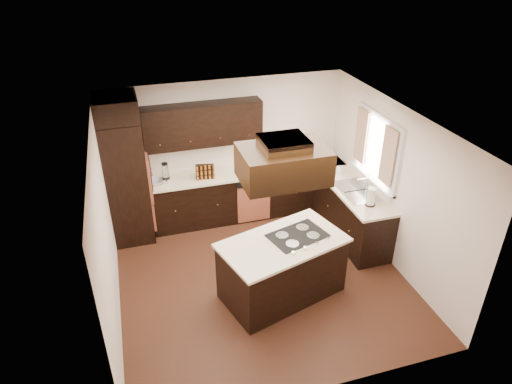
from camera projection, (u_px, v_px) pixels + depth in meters
floor at (261, 277)px, 7.01m from camera, size 4.20×4.20×0.02m
ceiling at (262, 122)px, 5.77m from camera, size 4.20×4.20×0.02m
wall_back at (226, 148)px, 8.15m from camera, size 4.20×0.02×2.50m
wall_front at (323, 311)px, 4.63m from camera, size 4.20×0.02×2.50m
wall_left at (105, 231)px, 5.86m from camera, size 0.02×4.20×2.50m
wall_right at (394, 186)px, 6.91m from camera, size 0.02×4.20×2.50m
oven_column at (127, 181)px, 7.46m from camera, size 0.65×0.75×2.12m
wall_oven_face at (148, 175)px, 7.52m from camera, size 0.05×0.62×0.78m
base_cabinets_back at (234, 195)px, 8.30m from camera, size 2.93×0.60×0.88m
base_cabinets_right at (344, 205)px, 7.99m from camera, size 0.60×2.40×0.88m
countertop_back at (233, 173)px, 8.06m from camera, size 2.93×0.63×0.04m
countertop_right at (346, 182)px, 7.75m from camera, size 0.63×2.40×0.04m
upper_cabinets at (203, 125)px, 7.61m from camera, size 2.00×0.34×0.72m
dishwasher_front at (254, 203)px, 8.14m from camera, size 0.60×0.05×0.72m
window_frame at (377, 148)px, 7.16m from camera, size 0.06×1.32×1.12m
window_pane at (378, 148)px, 7.17m from camera, size 0.00×1.20×1.00m
curtain_left at (388, 157)px, 6.77m from camera, size 0.02×0.34×0.90m
curtain_right at (361, 136)px, 7.48m from camera, size 0.02×0.34×0.90m
sink_rim at (356, 191)px, 7.45m from camera, size 0.52×0.84×0.01m
island at (282, 269)px, 6.47m from camera, size 1.83×1.32×0.88m
island_top at (283, 243)px, 6.24m from camera, size 1.91×1.40×0.04m
cooktop at (297, 235)px, 6.35m from camera, size 0.89×0.72×0.01m
range_hood at (283, 164)px, 5.50m from camera, size 1.05×0.72×0.42m
hood_duct at (284, 143)px, 5.37m from camera, size 0.55×0.50×0.13m
blender_base at (166, 181)px, 7.65m from camera, size 0.15×0.15×0.10m
blender_pitcher at (165, 172)px, 7.56m from camera, size 0.13×0.13×0.26m
spice_rack at (205, 172)px, 7.78m from camera, size 0.32×0.14×0.26m
mixing_bowl at (155, 182)px, 7.65m from camera, size 0.31×0.31×0.07m
soap_bottle at (338, 170)px, 7.91m from camera, size 0.11×0.11×0.18m
paper_towel at (371, 197)px, 6.99m from camera, size 0.17×0.17×0.29m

